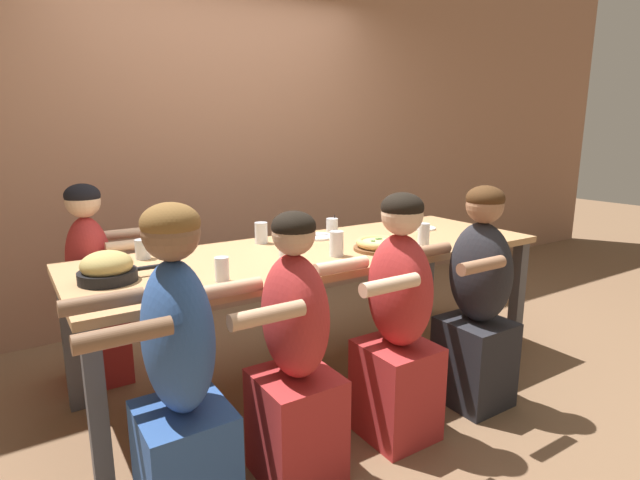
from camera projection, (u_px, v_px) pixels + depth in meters
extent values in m
plane|color=brown|center=(320.00, 376.00, 3.01)|extent=(18.00, 18.00, 0.00)
cube|color=#9E7056|center=(219.00, 110.00, 3.83)|extent=(10.00, 0.06, 3.20)
cube|color=tan|center=(320.00, 252.00, 2.84)|extent=(2.68, 0.93, 0.04)
cube|color=#4C4C51|center=(98.00, 416.00, 1.91)|extent=(0.07, 0.07, 0.75)
cube|color=#4C4C51|center=(517.00, 297.00, 3.27)|extent=(0.07, 0.07, 0.75)
cube|color=#4C4C51|center=(70.00, 342.00, 2.58)|extent=(0.07, 0.07, 0.75)
cube|color=#4C4C51|center=(428.00, 269.00, 3.94)|extent=(0.07, 0.07, 0.75)
cylinder|color=brown|center=(379.00, 248.00, 2.80)|extent=(0.28, 0.28, 0.02)
torus|color=tan|center=(379.00, 243.00, 2.79)|extent=(0.25, 0.25, 0.04)
cylinder|color=#E5C675|center=(379.00, 244.00, 2.79)|extent=(0.21, 0.21, 0.03)
cylinder|color=#4C7A3D|center=(377.00, 239.00, 2.83)|extent=(0.02, 0.02, 0.01)
cylinder|color=#4C7A3D|center=(373.00, 241.00, 2.78)|extent=(0.02, 0.02, 0.01)
cylinder|color=#4C7A3D|center=(380.00, 239.00, 2.83)|extent=(0.02, 0.02, 0.01)
cylinder|color=#4C7A3D|center=(391.00, 240.00, 2.81)|extent=(0.02, 0.02, 0.01)
cylinder|color=#4C7A3D|center=(384.00, 243.00, 2.72)|extent=(0.02, 0.02, 0.01)
cylinder|color=black|center=(108.00, 276.00, 2.21)|extent=(0.25, 0.25, 0.05)
cylinder|color=black|center=(150.00, 267.00, 2.31)|extent=(0.11, 0.02, 0.02)
ellipsoid|color=tan|center=(107.00, 265.00, 2.20)|extent=(0.22, 0.22, 0.12)
cylinder|color=white|center=(316.00, 236.00, 3.13)|extent=(0.23, 0.23, 0.01)
cube|color=#B7B7BC|center=(316.00, 235.00, 3.13)|extent=(0.15, 0.06, 0.01)
cylinder|color=white|center=(422.00, 228.00, 3.40)|extent=(0.19, 0.19, 0.01)
cube|color=#B7B7BC|center=(422.00, 227.00, 3.40)|extent=(0.04, 0.13, 0.01)
cylinder|color=silver|center=(332.00, 225.00, 3.31)|extent=(0.08, 0.08, 0.09)
cylinder|color=#1EA8DB|center=(332.00, 227.00, 3.31)|extent=(0.07, 0.07, 0.06)
cylinder|color=black|center=(334.00, 223.00, 3.31)|extent=(0.01, 0.01, 0.11)
cylinder|color=silver|center=(288.00, 239.00, 2.82)|extent=(0.07, 0.07, 0.11)
cylinder|color=silver|center=(288.00, 243.00, 2.82)|extent=(0.06, 0.06, 0.06)
cylinder|color=silver|center=(424.00, 235.00, 2.88)|extent=(0.07, 0.07, 0.14)
cylinder|color=silver|center=(287.00, 252.00, 2.50)|extent=(0.08, 0.08, 0.12)
cylinder|color=silver|center=(222.00, 269.00, 2.21)|extent=(0.06, 0.06, 0.11)
cylinder|color=silver|center=(222.00, 274.00, 2.22)|extent=(0.06, 0.06, 0.07)
cylinder|color=silver|center=(143.00, 249.00, 2.60)|extent=(0.08, 0.08, 0.10)
cylinder|color=silver|center=(261.00, 233.00, 2.96)|extent=(0.08, 0.08, 0.13)
cylinder|color=silver|center=(261.00, 238.00, 2.97)|extent=(0.07, 0.07, 0.06)
cylinder|color=silver|center=(336.00, 244.00, 2.66)|extent=(0.08, 0.08, 0.14)
cylinder|color=silver|center=(336.00, 248.00, 2.66)|extent=(0.07, 0.07, 0.09)
cube|color=#B22D2D|center=(97.00, 342.00, 2.93)|extent=(0.32, 0.34, 0.47)
ellipsoid|color=#B22D2D|center=(89.00, 261.00, 2.82)|extent=(0.24, 0.36, 0.51)
sphere|color=beige|center=(83.00, 201.00, 2.75)|extent=(0.19, 0.19, 0.19)
ellipsoid|color=black|center=(82.00, 195.00, 2.74)|extent=(0.19, 0.19, 0.13)
cylinder|color=beige|center=(119.00, 234.00, 3.05)|extent=(0.28, 0.06, 0.06)
cylinder|color=beige|center=(132.00, 245.00, 2.77)|extent=(0.28, 0.06, 0.06)
cube|color=#B22D2D|center=(396.00, 389.00, 2.39)|extent=(0.32, 0.34, 0.47)
ellipsoid|color=#B22D2D|center=(399.00, 291.00, 2.28)|extent=(0.24, 0.36, 0.53)
sphere|color=beige|center=(402.00, 214.00, 2.21)|extent=(0.19, 0.19, 0.19)
ellipsoid|color=black|center=(402.00, 207.00, 2.20)|extent=(0.19, 0.19, 0.13)
cylinder|color=beige|center=(390.00, 285.00, 2.01)|extent=(0.28, 0.06, 0.06)
cylinder|color=beige|center=(341.00, 266.00, 2.29)|extent=(0.28, 0.06, 0.06)
cube|color=#232328|center=(474.00, 361.00, 2.68)|extent=(0.32, 0.34, 0.47)
ellipsoid|color=#232328|center=(480.00, 272.00, 2.57)|extent=(0.24, 0.36, 0.53)
sphere|color=#9E7051|center=(485.00, 205.00, 2.50)|extent=(0.19, 0.19, 0.19)
ellipsoid|color=#422814|center=(485.00, 198.00, 2.49)|extent=(0.19, 0.19, 0.13)
cylinder|color=#9E7051|center=(482.00, 265.00, 2.30)|extent=(0.28, 0.06, 0.06)
cylinder|color=#9E7051|center=(428.00, 251.00, 2.58)|extent=(0.28, 0.06, 0.06)
cube|color=#2D5193|center=(186.00, 466.00, 1.85)|extent=(0.32, 0.34, 0.47)
ellipsoid|color=#2D5193|center=(178.00, 337.00, 1.74)|extent=(0.24, 0.36, 0.56)
sphere|color=brown|center=(171.00, 233.00, 1.66)|extent=(0.19, 0.19, 0.19)
ellipsoid|color=brown|center=(170.00, 223.00, 1.65)|extent=(0.20, 0.20, 0.14)
cylinder|color=brown|center=(124.00, 335.00, 1.46)|extent=(0.28, 0.06, 0.06)
cylinder|color=brown|center=(102.00, 302.00, 1.74)|extent=(0.28, 0.06, 0.06)
cube|color=#B22D2D|center=(296.00, 426.00, 2.10)|extent=(0.32, 0.34, 0.47)
ellipsoid|color=#B22D2D|center=(295.00, 316.00, 1.99)|extent=(0.24, 0.36, 0.51)
sphere|color=tan|center=(294.00, 234.00, 1.92)|extent=(0.17, 0.17, 0.17)
ellipsoid|color=black|center=(294.00, 226.00, 1.91)|extent=(0.17, 0.17, 0.12)
cylinder|color=tan|center=(268.00, 315.00, 1.72)|extent=(0.28, 0.06, 0.06)
cylinder|color=tan|center=(229.00, 289.00, 2.00)|extent=(0.28, 0.06, 0.06)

